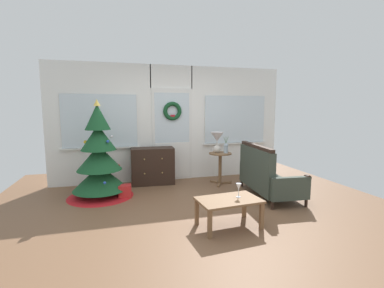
{
  "coord_description": "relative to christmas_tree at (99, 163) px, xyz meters",
  "views": [
    {
      "loc": [
        -1.19,
        -3.94,
        1.61
      ],
      "look_at": [
        0.05,
        0.55,
        1.0
      ],
      "focal_mm": 25.48,
      "sensor_mm": 36.0,
      "label": 1
    }
  ],
  "objects": [
    {
      "name": "side_table",
      "position": [
        2.42,
        0.19,
        -0.14
      ],
      "size": [
        0.5,
        0.48,
        0.68
      ],
      "color": "brown",
      "rests_on": "ground"
    },
    {
      "name": "wine_glass",
      "position": [
        1.92,
        -1.79,
        -0.09
      ],
      "size": [
        0.08,
        0.08,
        0.2
      ],
      "color": "silver",
      "rests_on": "coffee_table"
    },
    {
      "name": "table_lamp",
      "position": [
        2.36,
        0.23,
        0.34
      ],
      "size": [
        0.28,
        0.28,
        0.44
      ],
      "color": "silver",
      "rests_on": "side_table"
    },
    {
      "name": "settee_sofa",
      "position": [
        2.93,
        -0.77,
        -0.25
      ],
      "size": [
        0.82,
        1.5,
        0.96
      ],
      "color": "black",
      "rests_on": "ground"
    },
    {
      "name": "dresser_cabinet",
      "position": [
        1.04,
        0.6,
        -0.23
      ],
      "size": [
        0.92,
        0.48,
        0.78
      ],
      "color": "black",
      "rests_on": "ground"
    },
    {
      "name": "back_wall_with_door",
      "position": [
        1.52,
        0.89,
        0.66
      ],
      "size": [
        5.2,
        0.19,
        2.55
      ],
      "color": "white",
      "rests_on": "ground"
    },
    {
      "name": "christmas_tree",
      "position": [
        0.0,
        0.0,
        0.0
      ],
      "size": [
        1.18,
        1.18,
        1.77
      ],
      "color": "#4C331E",
      "rests_on": "ground"
    },
    {
      "name": "gift_box",
      "position": [
        0.43,
        -0.17,
        -0.51
      ],
      "size": [
        0.23,
        0.21,
        0.23
      ],
      "primitive_type": "cube",
      "color": "red",
      "rests_on": "ground"
    },
    {
      "name": "coffee_table",
      "position": [
        1.76,
        -1.83,
        -0.29
      ],
      "size": [
        0.88,
        0.59,
        0.39
      ],
      "color": "brown",
      "rests_on": "ground"
    },
    {
      "name": "ground_plane",
      "position": [
        1.52,
        -1.19,
        -0.62
      ],
      "size": [
        6.76,
        6.76,
        0.0
      ],
      "primitive_type": "plane",
      "color": "brown"
    },
    {
      "name": "flower_vase",
      "position": [
        2.52,
        0.13,
        0.17
      ],
      "size": [
        0.11,
        0.1,
        0.35
      ],
      "color": "#99ADBC",
      "rests_on": "side_table"
    }
  ]
}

